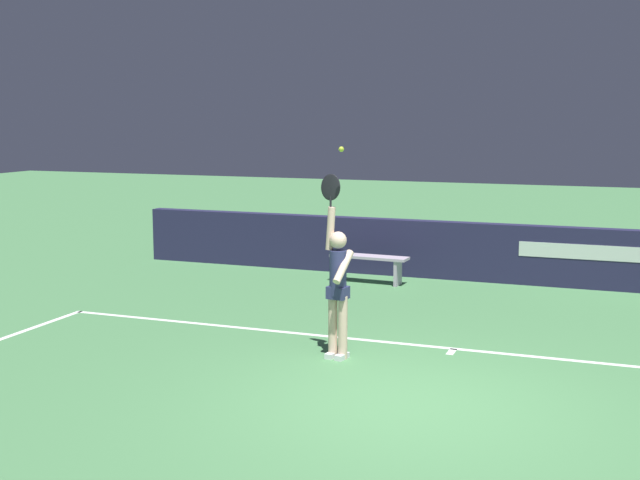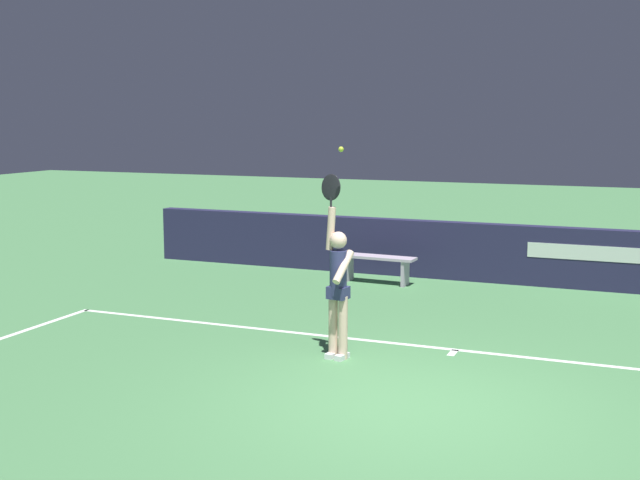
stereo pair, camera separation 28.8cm
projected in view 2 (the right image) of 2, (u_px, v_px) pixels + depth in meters
ground_plane at (407, 404)px, 9.07m from camera, size 60.00×60.00×0.00m
court_lines at (392, 421)px, 8.58m from camera, size 12.23×5.82×0.00m
back_wall at (515, 254)px, 15.49m from camera, size 15.14×0.28×1.11m
tennis_player at (338, 283)px, 10.66m from camera, size 0.45×0.45×2.40m
tennis_ball at (341, 149)px, 10.19m from camera, size 0.07×0.07×0.07m
courtside_bench_far at (377, 263)px, 15.54m from camera, size 1.50×0.44×0.52m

